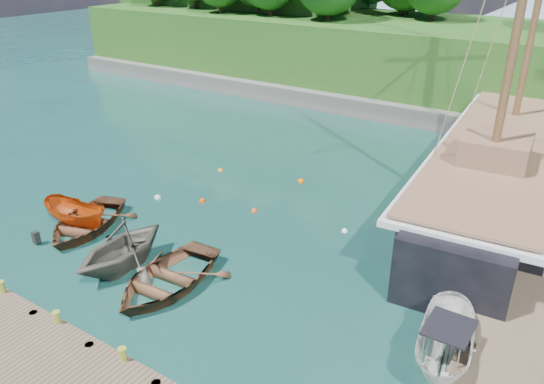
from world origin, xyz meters
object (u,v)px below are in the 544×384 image
(motorboat_orange, at_px, (78,226))
(schooner, at_px, (499,169))
(cabin_boat_white, at_px, (443,365))
(rowboat_0, at_px, (87,229))
(rowboat_1, at_px, (124,268))
(rowboat_2, at_px, (167,286))

(motorboat_orange, relative_size, schooner, 0.12)
(cabin_boat_white, height_order, schooner, schooner)
(rowboat_0, distance_m, cabin_boat_white, 15.84)
(rowboat_1, relative_size, rowboat_2, 0.84)
(rowboat_0, relative_size, schooner, 0.16)
(rowboat_1, height_order, rowboat_2, rowboat_1)
(rowboat_1, relative_size, cabin_boat_white, 0.97)
(rowboat_0, bearing_deg, cabin_boat_white, -16.96)
(rowboat_0, xyz_separation_m, schooner, (14.23, 14.22, 1.24))
(rowboat_1, xyz_separation_m, motorboat_orange, (-4.29, 1.23, 0.00))
(motorboat_orange, bearing_deg, rowboat_1, -107.71)
(rowboat_0, distance_m, schooner, 20.15)
(rowboat_2, bearing_deg, rowboat_0, 164.55)
(rowboat_0, relative_size, motorboat_orange, 1.32)
(motorboat_orange, bearing_deg, cabin_boat_white, -90.37)
(rowboat_0, distance_m, motorboat_orange, 0.52)
(cabin_boat_white, distance_m, schooner, 14.01)
(cabin_boat_white, bearing_deg, motorboat_orange, 171.40)
(rowboat_2, distance_m, schooner, 17.52)
(rowboat_0, xyz_separation_m, motorboat_orange, (-0.52, -0.04, 0.00))
(rowboat_2, relative_size, motorboat_orange, 1.37)
(cabin_boat_white, xyz_separation_m, schooner, (-1.61, 13.87, 1.24))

